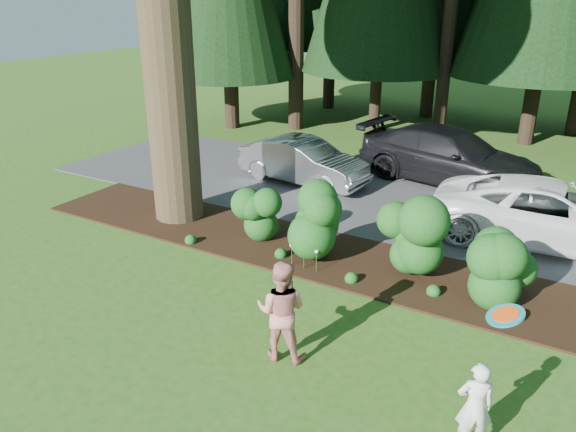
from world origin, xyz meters
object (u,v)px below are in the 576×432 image
Objects in this scene: car_dark_suv at (450,156)px; adult at (281,311)px; car_silver_wagon at (303,161)px; frisbee at (505,315)px; child at (475,406)px; car_white_suv at (551,213)px.

adult is (0.14, -10.24, 0.00)m from car_dark_suv.
car_silver_wagon is 8.88m from adult.
frisbee is (7.32, -8.44, 1.40)m from car_silver_wagon.
car_silver_wagon is 0.72× the size of car_dark_suv.
car_dark_suv is (3.84, 2.31, 0.15)m from car_silver_wagon.
car_white_suv is at bearing -114.21° from child.
car_dark_suv is 4.37× the size of child.
car_dark_suv is (-3.27, 3.28, 0.09)m from car_white_suv.
car_white_suv is at bearing -125.63° from car_dark_suv.
child is 3.18m from adult.
child is (3.29, -10.67, -0.20)m from car_dark_suv.
child is at bearing -133.70° from car_silver_wagon.
adult is at bearing 149.65° from car_white_suv.
frisbee is at bearing 156.23° from adult.
car_dark_suv reaches higher than car_white_suv.
frisbee reaches higher than car_silver_wagon.
car_silver_wagon is 10.99m from child.
adult is 3.59m from frisbee.
frisbee is (0.21, -7.46, 1.34)m from car_white_suv.
adult is (3.99, -7.94, 0.15)m from car_silver_wagon.
adult is (-3.13, -6.96, 0.10)m from car_white_suv.
car_white_suv is 11.72× the size of frisbee.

